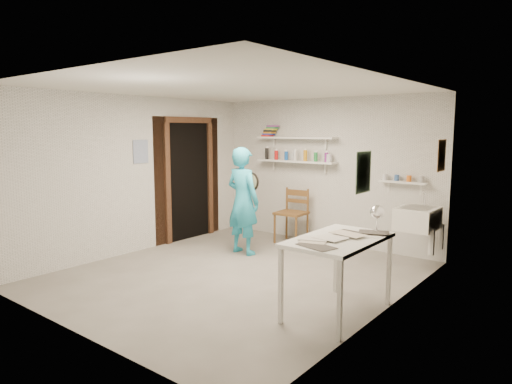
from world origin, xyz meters
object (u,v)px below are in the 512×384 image
Objects in this scene: man at (243,201)px; wooden_chair at (291,213)px; work_table at (338,276)px; belfast_sink at (418,218)px; wall_clock at (251,182)px; desk_lamp at (377,212)px.

man reaches higher than wooden_chair.
wooden_chair is 0.84× the size of work_table.
man is 1.62× the size of wooden_chair.
man is (-2.36, -0.84, 0.11)m from belfast_sink.
man reaches higher than work_table.
man is at bearing -160.34° from belfast_sink.
desk_lamp is at bearing -16.70° from wall_clock.
wooden_chair is 2.87m from desk_lamp.
belfast_sink is 0.50× the size of work_table.
wall_clock reaches higher than belfast_sink.
desk_lamp is (0.09, -1.55, 0.32)m from belfast_sink.
wooden_chair is at bearing 175.52° from belfast_sink.
belfast_sink is 2.51m from man.
belfast_sink is at bearing -7.97° from wooden_chair.
desk_lamp reaches higher than belfast_sink.
man reaches higher than belfast_sink.
wall_clock is at bearing -165.28° from belfast_sink.
belfast_sink is 1.59m from desk_lamp.
desk_lamp is at bearing -86.78° from belfast_sink.
desk_lamp is (2.47, -0.93, -0.07)m from wall_clock.
work_table is at bearing -27.88° from wall_clock.
desk_lamp reaches higher than wooden_chair.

